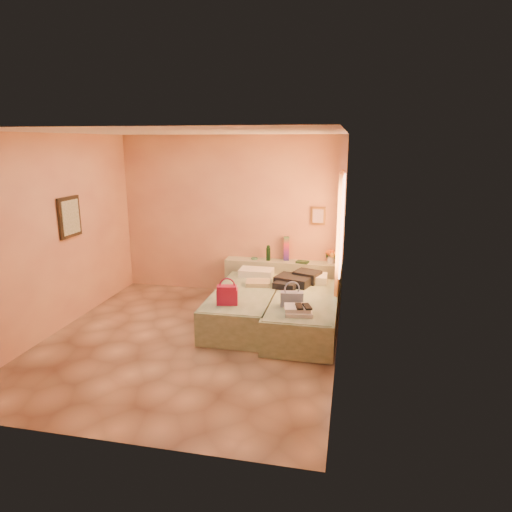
{
  "coord_description": "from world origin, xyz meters",
  "views": [
    {
      "loc": [
        2.11,
        -5.55,
        2.69
      ],
      "look_at": [
        0.75,
        0.85,
        1.04
      ],
      "focal_mm": 32.0,
      "sensor_mm": 36.0,
      "label": 1
    }
  ],
  "objects_px": {
    "bed_left": "(246,306)",
    "flower_vase": "(331,255)",
    "towel_stack": "(299,310)",
    "bed_right": "(304,314)",
    "magenta_handbag": "(227,295)",
    "blue_handbag": "(292,299)",
    "green_book": "(302,262)",
    "water_bottle": "(268,253)",
    "headboard_ledge": "(283,279)"
  },
  "relations": [
    {
      "from": "headboard_ledge",
      "to": "blue_handbag",
      "type": "xyz_separation_m",
      "value": [
        0.39,
        -1.79,
        0.27
      ]
    },
    {
      "from": "bed_left",
      "to": "water_bottle",
      "type": "distance_m",
      "value": 1.39
    },
    {
      "from": "headboard_ledge",
      "to": "water_bottle",
      "type": "relative_size",
      "value": 7.84
    },
    {
      "from": "flower_vase",
      "to": "magenta_handbag",
      "type": "height_order",
      "value": "flower_vase"
    },
    {
      "from": "headboard_ledge",
      "to": "towel_stack",
      "type": "height_order",
      "value": "headboard_ledge"
    },
    {
      "from": "bed_right",
      "to": "water_bottle",
      "type": "xyz_separation_m",
      "value": [
        -0.79,
        1.42,
        0.53
      ]
    },
    {
      "from": "water_bottle",
      "to": "flower_vase",
      "type": "relative_size",
      "value": 0.93
    },
    {
      "from": "bed_left",
      "to": "bed_right",
      "type": "distance_m",
      "value": 0.91
    },
    {
      "from": "water_bottle",
      "to": "flower_vase",
      "type": "bearing_deg",
      "value": 3.18
    },
    {
      "from": "bed_left",
      "to": "flower_vase",
      "type": "distance_m",
      "value": 1.88
    },
    {
      "from": "magenta_handbag",
      "to": "towel_stack",
      "type": "distance_m",
      "value": 1.03
    },
    {
      "from": "bed_right",
      "to": "blue_handbag",
      "type": "bearing_deg",
      "value": -110.45
    },
    {
      "from": "bed_right",
      "to": "magenta_handbag",
      "type": "distance_m",
      "value": 1.18
    },
    {
      "from": "bed_left",
      "to": "towel_stack",
      "type": "xyz_separation_m",
      "value": [
        0.89,
        -0.78,
        0.3
      ]
    },
    {
      "from": "flower_vase",
      "to": "towel_stack",
      "type": "distance_m",
      "value": 2.16
    },
    {
      "from": "green_book",
      "to": "towel_stack",
      "type": "bearing_deg",
      "value": -72.64
    },
    {
      "from": "bed_right",
      "to": "magenta_handbag",
      "type": "height_order",
      "value": "magenta_handbag"
    },
    {
      "from": "bed_right",
      "to": "green_book",
      "type": "distance_m",
      "value": 1.44
    },
    {
      "from": "bed_right",
      "to": "flower_vase",
      "type": "distance_m",
      "value": 1.6
    },
    {
      "from": "green_book",
      "to": "towel_stack",
      "type": "distance_m",
      "value": 2.03
    },
    {
      "from": "bed_right",
      "to": "headboard_ledge",
      "type": "bearing_deg",
      "value": 109.8
    },
    {
      "from": "headboard_ledge",
      "to": "flower_vase",
      "type": "xyz_separation_m",
      "value": [
        0.83,
        0.05,
        0.46
      ]
    },
    {
      "from": "water_bottle",
      "to": "towel_stack",
      "type": "height_order",
      "value": "water_bottle"
    },
    {
      "from": "blue_handbag",
      "to": "towel_stack",
      "type": "bearing_deg",
      "value": -74.51
    },
    {
      "from": "headboard_ledge",
      "to": "bed_left",
      "type": "bearing_deg",
      "value": -106.18
    },
    {
      "from": "water_bottle",
      "to": "magenta_handbag",
      "type": "bearing_deg",
      "value": -96.77
    },
    {
      "from": "green_book",
      "to": "blue_handbag",
      "type": "height_order",
      "value": "blue_handbag"
    },
    {
      "from": "green_book",
      "to": "flower_vase",
      "type": "relative_size",
      "value": 0.72
    },
    {
      "from": "bed_left",
      "to": "towel_stack",
      "type": "height_order",
      "value": "towel_stack"
    },
    {
      "from": "bed_left",
      "to": "green_book",
      "type": "bearing_deg",
      "value": 59.36
    },
    {
      "from": "green_book",
      "to": "flower_vase",
      "type": "xyz_separation_m",
      "value": [
        0.48,
        0.11,
        0.12
      ]
    },
    {
      "from": "headboard_ledge",
      "to": "magenta_handbag",
      "type": "bearing_deg",
      "value": -104.35
    },
    {
      "from": "bed_left",
      "to": "water_bottle",
      "type": "xyz_separation_m",
      "value": [
        0.11,
        1.28,
        0.53
      ]
    },
    {
      "from": "headboard_ledge",
      "to": "flower_vase",
      "type": "height_order",
      "value": "flower_vase"
    },
    {
      "from": "blue_handbag",
      "to": "towel_stack",
      "type": "distance_m",
      "value": 0.31
    },
    {
      "from": "headboard_ledge",
      "to": "green_book",
      "type": "relative_size",
      "value": 10.1
    },
    {
      "from": "towel_stack",
      "to": "magenta_handbag",
      "type": "bearing_deg",
      "value": 170.4
    },
    {
      "from": "magenta_handbag",
      "to": "green_book",
      "type": "bearing_deg",
      "value": 54.03
    },
    {
      "from": "towel_stack",
      "to": "blue_handbag",
      "type": "bearing_deg",
      "value": 114.25
    },
    {
      "from": "towel_stack",
      "to": "headboard_ledge",
      "type": "bearing_deg",
      "value": 104.05
    },
    {
      "from": "towel_stack",
      "to": "bed_right",
      "type": "bearing_deg",
      "value": 89.53
    },
    {
      "from": "bed_right",
      "to": "blue_handbag",
      "type": "relative_size",
      "value": 6.46
    },
    {
      "from": "flower_vase",
      "to": "headboard_ledge",
      "type": "bearing_deg",
      "value": -176.8
    },
    {
      "from": "flower_vase",
      "to": "bed_right",
      "type": "bearing_deg",
      "value": -101.51
    },
    {
      "from": "flower_vase",
      "to": "magenta_handbag",
      "type": "distance_m",
      "value": 2.36
    },
    {
      "from": "blue_handbag",
      "to": "towel_stack",
      "type": "xyz_separation_m",
      "value": [
        0.13,
        -0.28,
        -0.05
      ]
    },
    {
      "from": "green_book",
      "to": "blue_handbag",
      "type": "distance_m",
      "value": 1.74
    },
    {
      "from": "flower_vase",
      "to": "blue_handbag",
      "type": "xyz_separation_m",
      "value": [
        -0.43,
        -1.84,
        -0.19
      ]
    },
    {
      "from": "bed_left",
      "to": "blue_handbag",
      "type": "height_order",
      "value": "blue_handbag"
    },
    {
      "from": "water_bottle",
      "to": "green_book",
      "type": "distance_m",
      "value": 0.62
    }
  ]
}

